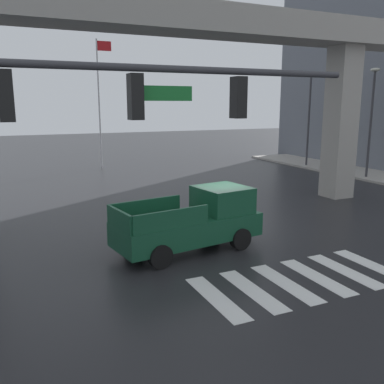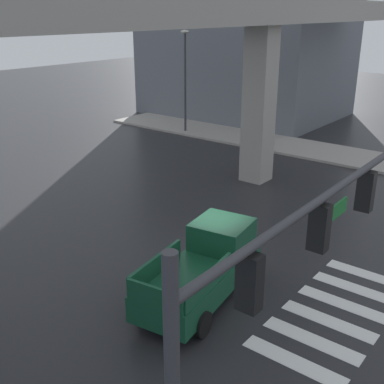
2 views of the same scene
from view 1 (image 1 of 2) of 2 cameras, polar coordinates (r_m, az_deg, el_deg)
ground_plane at (r=16.31m, az=4.27°, el=-5.85°), size 120.00×120.00×0.00m
crosswalk_stripes at (r=12.68m, az=14.61°, el=-11.49°), size 6.05×2.80×0.01m
elevated_overpass at (r=18.93m, az=-0.85°, el=20.30°), size 50.10×2.29×9.06m
pickup_truck at (r=14.49m, az=0.46°, el=-4.02°), size 5.33×2.65×2.08m
traffic_signal_mast at (r=7.76m, az=-15.75°, el=8.56°), size 8.69×0.32×6.20m
street_lamp_mid_block at (r=30.32m, az=23.24°, el=10.17°), size 0.44×0.70×7.24m
street_lamp_far_north at (r=34.79m, az=15.65°, el=10.78°), size 0.44×0.70×7.24m
flagpole at (r=33.55m, az=-12.39°, el=12.78°), size 1.16×0.12×9.72m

